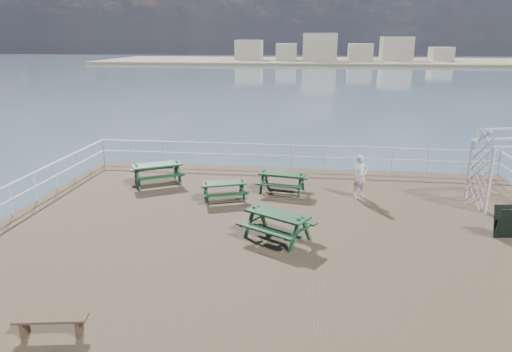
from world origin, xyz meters
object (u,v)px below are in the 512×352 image
at_px(picnic_table_a, 157,170).
at_px(picnic_table_d, 277,220).
at_px(picnic_table_c, 282,178).
at_px(picnic_table_b, 224,187).
at_px(person, 360,177).
at_px(flat_bench_far, 51,322).
at_px(trellis_arbor, 507,172).

distance_m(picnic_table_a, picnic_table_d, 6.95).
relative_size(picnic_table_c, picnic_table_d, 0.83).
height_order(picnic_table_b, person, person).
bearing_deg(flat_bench_far, trellis_arbor, 27.30).
height_order(picnic_table_b, trellis_arbor, trellis_arbor).
height_order(picnic_table_b, flat_bench_far, picnic_table_b).
bearing_deg(picnic_table_d, picnic_table_c, 121.81).
bearing_deg(picnic_table_b, picnic_table_c, 10.90).
bearing_deg(picnic_table_d, picnic_table_b, 155.28).
height_order(picnic_table_c, picnic_table_d, picnic_table_d).
bearing_deg(person, picnic_table_b, 161.83).
distance_m(picnic_table_d, person, 4.81).
bearing_deg(picnic_table_d, picnic_table_a, 168.24).
relative_size(flat_bench_far, trellis_arbor, 0.52).
relative_size(picnic_table_a, flat_bench_far, 1.67).
bearing_deg(picnic_table_a, picnic_table_c, -33.62).
height_order(picnic_table_c, trellis_arbor, trellis_arbor).
bearing_deg(flat_bench_far, person, 43.61).
bearing_deg(picnic_table_d, person, 85.45).
relative_size(picnic_table_a, trellis_arbor, 0.87).
xyz_separation_m(flat_bench_far, person, (6.76, 9.08, 0.49)).
height_order(trellis_arbor, person, trellis_arbor).
height_order(picnic_table_c, flat_bench_far, picnic_table_c).
relative_size(picnic_table_b, person, 1.20).
distance_m(picnic_table_a, picnic_table_b, 3.41).
xyz_separation_m(picnic_table_b, picnic_table_d, (2.18, -3.04, 0.09)).
xyz_separation_m(picnic_table_a, person, (7.92, -0.62, 0.20)).
xyz_separation_m(trellis_arbor, person, (-4.89, 0.30, -0.44)).
bearing_deg(picnic_table_c, person, 4.82).
xyz_separation_m(picnic_table_a, trellis_arbor, (12.80, -0.92, 0.64)).
distance_m(picnic_table_c, flat_bench_far, 10.14).
relative_size(picnic_table_d, trellis_arbor, 0.85).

